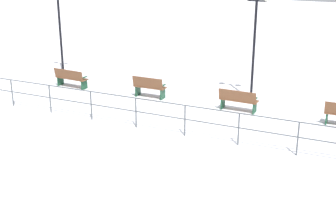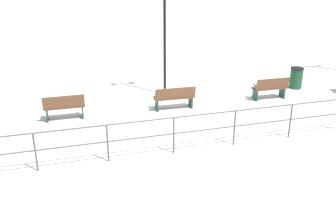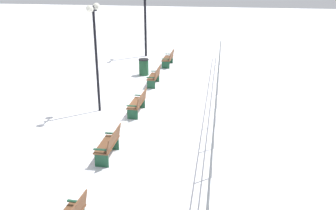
{
  "view_description": "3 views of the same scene",
  "coord_description": "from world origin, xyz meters",
  "px_view_note": "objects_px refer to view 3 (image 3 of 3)",
  "views": [
    {
      "loc": [
        -17.15,
        -4.75,
        6.32
      ],
      "look_at": [
        -2.17,
        2.08,
        0.64
      ],
      "focal_mm": 50.06,
      "sensor_mm": 36.0,
      "label": 1
    },
    {
      "loc": [
        -12.64,
        3.7,
        5.44
      ],
      "look_at": [
        -1.42,
        0.63,
        0.77
      ],
      "focal_mm": 40.33,
      "sensor_mm": 36.0,
      "label": 2
    },
    {
      "loc": [
        -3.4,
        14.86,
        6.03
      ],
      "look_at": [
        -1.4,
        0.84,
        0.75
      ],
      "focal_mm": 41.65,
      "sensor_mm": 36.0,
      "label": 3
    }
  ],
  "objects_px": {
    "bench_fourth": "(109,144)",
    "lamppost_middle": "(95,33)",
    "bench_nearest": "(169,58)",
    "trash_bin": "(144,67)",
    "bench_second": "(155,76)",
    "lamppost_near": "(145,9)",
    "bench_third": "(138,103)"
  },
  "relations": [
    {
      "from": "lamppost_middle",
      "to": "bench_second",
      "type": "bearing_deg",
      "value": -113.67
    },
    {
      "from": "bench_third",
      "to": "lamppost_middle",
      "type": "xyz_separation_m",
      "value": [
        1.71,
        -0.08,
        2.86
      ]
    },
    {
      "from": "bench_nearest",
      "to": "lamppost_middle",
      "type": "bearing_deg",
      "value": 77.84
    },
    {
      "from": "bench_nearest",
      "to": "bench_fourth",
      "type": "distance_m",
      "value": 11.94
    },
    {
      "from": "lamppost_middle",
      "to": "trash_bin",
      "type": "relative_size",
      "value": 4.87
    },
    {
      "from": "bench_nearest",
      "to": "trash_bin",
      "type": "xyz_separation_m",
      "value": [
        1.1,
        2.2,
        -0.01
      ]
    },
    {
      "from": "trash_bin",
      "to": "bench_second",
      "type": "bearing_deg",
      "value": 117.84
    },
    {
      "from": "lamppost_middle",
      "to": "trash_bin",
      "type": "height_order",
      "value": "lamppost_middle"
    },
    {
      "from": "bench_nearest",
      "to": "bench_second",
      "type": "distance_m",
      "value": 3.98
    },
    {
      "from": "bench_nearest",
      "to": "bench_third",
      "type": "distance_m",
      "value": 7.96
    },
    {
      "from": "bench_nearest",
      "to": "bench_fourth",
      "type": "bearing_deg",
      "value": 90.01
    },
    {
      "from": "bench_third",
      "to": "trash_bin",
      "type": "relative_size",
      "value": 1.68
    },
    {
      "from": "trash_bin",
      "to": "bench_fourth",
      "type": "bearing_deg",
      "value": 95.0
    },
    {
      "from": "trash_bin",
      "to": "lamppost_near",
      "type": "bearing_deg",
      "value": -80.3
    },
    {
      "from": "bench_nearest",
      "to": "bench_third",
      "type": "relative_size",
      "value": 1.0
    },
    {
      "from": "trash_bin",
      "to": "lamppost_middle",
      "type": "bearing_deg",
      "value": 82.25
    },
    {
      "from": "bench_second",
      "to": "lamppost_near",
      "type": "xyz_separation_m",
      "value": [
        1.71,
        -6.29,
        2.61
      ]
    },
    {
      "from": "bench_nearest",
      "to": "trash_bin",
      "type": "distance_m",
      "value": 2.46
    },
    {
      "from": "bench_third",
      "to": "lamppost_near",
      "type": "height_order",
      "value": "lamppost_near"
    },
    {
      "from": "bench_third",
      "to": "bench_fourth",
      "type": "distance_m",
      "value": 3.98
    },
    {
      "from": "bench_fourth",
      "to": "lamppost_middle",
      "type": "height_order",
      "value": "lamppost_middle"
    },
    {
      "from": "bench_nearest",
      "to": "trash_bin",
      "type": "relative_size",
      "value": 1.68
    },
    {
      "from": "lamppost_near",
      "to": "bench_fourth",
      "type": "bearing_deg",
      "value": 96.5
    },
    {
      "from": "bench_second",
      "to": "bench_fourth",
      "type": "height_order",
      "value": "bench_fourth"
    },
    {
      "from": "trash_bin",
      "to": "bench_nearest",
      "type": "bearing_deg",
      "value": -116.55
    },
    {
      "from": "bench_second",
      "to": "lamppost_middle",
      "type": "xyz_separation_m",
      "value": [
        1.71,
        3.9,
        2.85
      ]
    },
    {
      "from": "bench_second",
      "to": "lamppost_middle",
      "type": "bearing_deg",
      "value": 67.07
    },
    {
      "from": "bench_second",
      "to": "bench_fourth",
      "type": "xyz_separation_m",
      "value": [
        0.09,
        7.96,
        0.01
      ]
    },
    {
      "from": "bench_third",
      "to": "bench_fourth",
      "type": "relative_size",
      "value": 1.09
    },
    {
      "from": "lamppost_near",
      "to": "trash_bin",
      "type": "height_order",
      "value": "lamppost_near"
    },
    {
      "from": "bench_nearest",
      "to": "bench_fourth",
      "type": "height_order",
      "value": "bench_fourth"
    },
    {
      "from": "bench_fourth",
      "to": "bench_second",
      "type": "bearing_deg",
      "value": -90.26
    }
  ]
}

